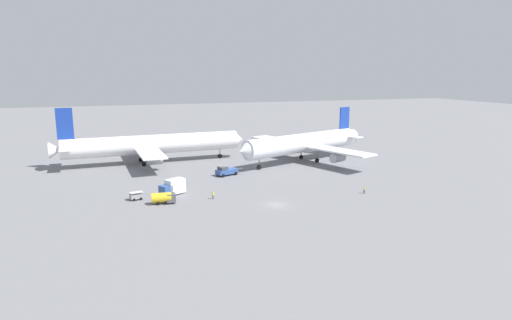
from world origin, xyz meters
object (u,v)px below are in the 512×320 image
object	(u,v)px
airliner_at_gate_left	(152,145)
ground_crew_wing_walker_right	(213,195)
airliner_being_pushed	(303,143)
ground_crew_marshaller_foreground	(364,190)
pushback_tug	(226,171)
gse_catering_truck_tall	(173,187)
gse_fuel_bowser_stubby	(164,198)
gse_baggage_cart_near_cluster	(136,196)

from	to	relation	value
airliner_at_gate_left	ground_crew_wing_walker_right	bearing A→B (deg)	-79.47
airliner_being_pushed	ground_crew_marshaller_foreground	bearing A→B (deg)	-93.28
airliner_being_pushed	airliner_at_gate_left	bearing A→B (deg)	163.43
airliner_at_gate_left	pushback_tug	bearing A→B (deg)	-53.95
airliner_being_pushed	pushback_tug	distance (m)	28.99
airliner_being_pushed	ground_crew_marshaller_foreground	size ratio (longest dim) A/B	28.05
gse_catering_truck_tall	ground_crew_wing_walker_right	size ratio (longest dim) A/B	3.58
airliner_being_pushed	gse_fuel_bowser_stubby	distance (m)	55.21
gse_catering_truck_tall	gse_baggage_cart_near_cluster	bearing A→B (deg)	-169.88
pushback_tug	gse_fuel_bowser_stubby	xyz separation A→B (m)	(-18.98, -20.58, 0.12)
gse_fuel_bowser_stubby	ground_crew_marshaller_foreground	distance (m)	44.27
airliner_being_pushed	pushback_tug	world-z (taller)	airliner_being_pushed
airliner_at_gate_left	gse_baggage_cart_near_cluster	world-z (taller)	airliner_at_gate_left
ground_crew_wing_walker_right	pushback_tug	bearing A→B (deg)	67.38
gse_catering_truck_tall	gse_fuel_bowser_stubby	distance (m)	6.91
gse_fuel_bowser_stubby	ground_crew_marshaller_foreground	bearing A→B (deg)	-8.74
airliner_being_pushed	ground_crew_wing_walker_right	bearing A→B (deg)	-139.46
airliner_at_gate_left	gse_catering_truck_tall	bearing A→B (deg)	-89.45
gse_baggage_cart_near_cluster	pushback_tug	bearing A→B (deg)	32.96
airliner_being_pushed	ground_crew_marshaller_foreground	world-z (taller)	airliner_being_pushed
ground_crew_marshaller_foreground	gse_baggage_cart_near_cluster	bearing A→B (deg)	166.66
airliner_being_pushed	gse_catering_truck_tall	bearing A→B (deg)	-150.81
gse_catering_truck_tall	ground_crew_marshaller_foreground	world-z (taller)	gse_catering_truck_tall
pushback_tug	gse_baggage_cart_near_cluster	xyz separation A→B (m)	(-24.20, -15.69, -0.36)
pushback_tug	gse_baggage_cart_near_cluster	size ratio (longest dim) A/B	2.95
airliner_at_gate_left	airliner_being_pushed	size ratio (longest dim) A/B	1.23
pushback_tug	gse_catering_truck_tall	xyz separation A→B (m)	(-16.21, -14.26, 0.54)
airliner_being_pushed	gse_baggage_cart_near_cluster	world-z (taller)	airliner_being_pushed
ground_crew_marshaller_foreground	pushback_tug	bearing A→B (deg)	132.22
airliner_at_gate_left	airliner_being_pushed	world-z (taller)	airliner_at_gate_left
airliner_being_pushed	pushback_tug	size ratio (longest dim) A/B	5.22
gse_baggage_cart_near_cluster	airliner_at_gate_left	bearing A→B (deg)	78.77
airliner_at_gate_left	gse_fuel_bowser_stubby	distance (m)	43.61
ground_crew_wing_walker_right	ground_crew_marshaller_foreground	bearing A→B (deg)	-11.58
pushback_tug	gse_catering_truck_tall	distance (m)	21.60
gse_baggage_cart_near_cluster	ground_crew_wing_walker_right	distance (m)	16.38
pushback_tug	gse_fuel_bowser_stubby	distance (m)	28.00
airliner_at_gate_left	ground_crew_marshaller_foreground	distance (m)	65.09
gse_baggage_cart_near_cluster	ground_crew_marshaller_foreground	world-z (taller)	gse_baggage_cart_near_cluster
airliner_being_pushed	gse_fuel_bowser_stubby	size ratio (longest dim) A/B	9.23
pushback_tug	ground_crew_wing_walker_right	bearing A→B (deg)	-112.62
gse_catering_truck_tall	ground_crew_wing_walker_right	distance (m)	9.91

